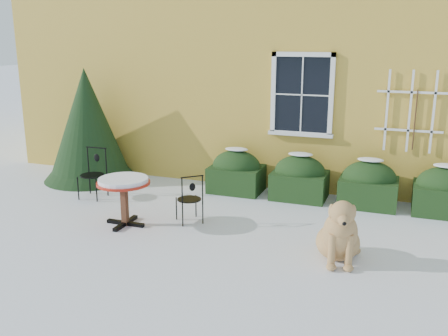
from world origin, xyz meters
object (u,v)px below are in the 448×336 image
at_px(bistro_table, 124,186).
at_px(dog, 339,235).
at_px(evergreen_shrub, 88,135).
at_px(patio_chair_near, 190,198).
at_px(patio_chair_far, 93,173).

xyz_separation_m(bistro_table, dog, (3.55, -0.20, -0.28)).
relative_size(evergreen_shrub, dog, 2.19).
height_order(evergreen_shrub, dog, evergreen_shrub).
xyz_separation_m(evergreen_shrub, patio_chair_near, (3.20, -1.74, -0.55)).
relative_size(evergreen_shrub, patio_chair_near, 2.85).
bearing_deg(bistro_table, evergreen_shrub, 134.86).
relative_size(patio_chair_far, dog, 0.88).
xyz_separation_m(bistro_table, patio_chair_near, (0.97, 0.49, -0.25)).
distance_m(evergreen_shrub, bistro_table, 3.17).
xyz_separation_m(patio_chair_near, dog, (2.58, -0.69, -0.03)).
bearing_deg(patio_chair_far, bistro_table, -41.78).
bearing_deg(patio_chair_far, dog, -17.54).
xyz_separation_m(patio_chair_near, patio_chair_far, (-2.34, 0.63, 0.06)).
relative_size(patio_chair_near, dog, 0.77).
xyz_separation_m(evergreen_shrub, dog, (5.78, -2.44, -0.58)).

